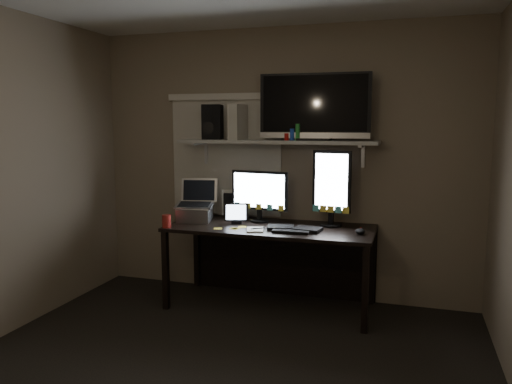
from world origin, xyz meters
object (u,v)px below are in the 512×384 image
at_px(tv, 315,107).
at_px(speaker, 213,122).
at_px(monitor_portrait, 332,188).
at_px(desk, 274,243).
at_px(monitor_landscape, 260,196).
at_px(keyboard, 294,228).
at_px(game_console, 238,122).
at_px(cup, 167,221).
at_px(tablet, 237,213).
at_px(laptop, 194,201).
at_px(mouse, 360,231).

xyz_separation_m(tv, speaker, (-0.97, 0.02, -0.13)).
bearing_deg(monitor_portrait, desk, -166.85).
distance_m(monitor_landscape, keyboard, 0.51).
bearing_deg(speaker, monitor_landscape, -19.60).
distance_m(game_console, speaker, 0.25).
xyz_separation_m(desk, cup, (-0.85, -0.43, 0.23)).
distance_m(tablet, speaker, 0.89).
distance_m(laptop, game_console, 0.83).
distance_m(monitor_portrait, keyboard, 0.50).
bearing_deg(game_console, monitor_landscape, -5.34).
xyz_separation_m(tablet, laptop, (-0.40, -0.02, 0.10)).
relative_size(desk, laptop, 4.73).
height_order(desk, tablet, tablet).
xyz_separation_m(tablet, tv, (0.66, 0.17, 0.95)).
bearing_deg(speaker, laptop, -128.76).
bearing_deg(laptop, speaker, 52.25).
relative_size(tablet, tv, 0.22).
bearing_deg(cup, game_console, 47.38).
relative_size(laptop, speaker, 1.19).
relative_size(tv, speaker, 3.01).
relative_size(mouse, tablet, 0.57).
bearing_deg(game_console, tablet, -69.70).
height_order(desk, cup, cup).
relative_size(tablet, cup, 1.92).
distance_m(tablet, laptop, 0.42).
relative_size(keyboard, mouse, 3.84).
bearing_deg(tablet, tv, -2.25).
distance_m(desk, monitor_portrait, 0.72).
distance_m(desk, tablet, 0.43).
bearing_deg(desk, laptop, -171.08).
bearing_deg(keyboard, cup, -170.28).
distance_m(desk, laptop, 0.83).
bearing_deg(desk, cup, -153.06).
distance_m(keyboard, mouse, 0.55).
bearing_deg(laptop, keyboard, -17.77).
relative_size(desk, monitor_portrait, 2.65).
bearing_deg(mouse, monitor_portrait, 132.63).
height_order(keyboard, speaker, speaker).
relative_size(monitor_landscape, mouse, 4.50).
relative_size(laptop, cup, 3.42).
bearing_deg(game_console, monitor_portrait, 3.11).
distance_m(monitor_landscape, mouse, 0.99).
distance_m(laptop, speaker, 0.76).
bearing_deg(keyboard, tablet, 166.22).
bearing_deg(desk, game_console, 166.63).
bearing_deg(keyboard, mouse, 0.52).
bearing_deg(monitor_portrait, mouse, -32.44).
relative_size(desk, cup, 16.18).
relative_size(monitor_portrait, tablet, 3.18).
bearing_deg(tablet, game_console, 87.65).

